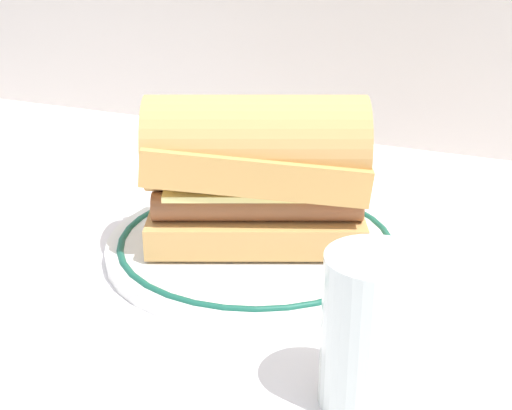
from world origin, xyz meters
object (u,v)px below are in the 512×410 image
plate (256,244)px  drinking_glass (371,342)px  sausage_sandwich (256,169)px  butter_knife (353,163)px

plate → drinking_glass: size_ratio=2.61×
sausage_sandwich → butter_knife: 0.26m
drinking_glass → sausage_sandwich: bearing=131.2°
butter_knife → sausage_sandwich: bearing=-94.3°
plate → butter_knife: bearing=85.7°
sausage_sandwich → butter_knife: size_ratio=1.48×
plate → drinking_glass: 0.22m
sausage_sandwich → butter_knife: bearing=63.1°
plate → butter_knife: size_ratio=1.87×
drinking_glass → butter_knife: bearing=106.7°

